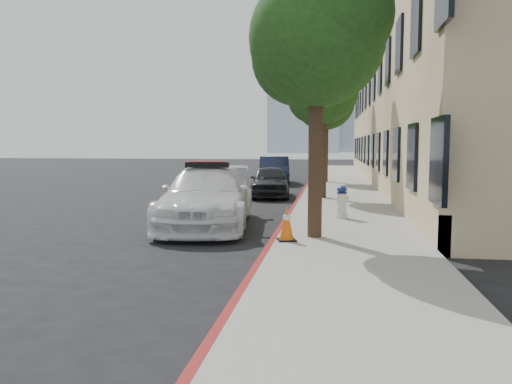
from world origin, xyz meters
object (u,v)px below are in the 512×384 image
object	(u,v)px
police_car	(208,197)
parked_car_mid	(270,181)
fire_hydrant	(342,202)
parked_car_far	(274,170)
traffic_cone	(287,224)

from	to	relation	value
police_car	parked_car_mid	xyz separation A→B (m)	(0.67, 7.47, -0.13)
parked_car_mid	police_car	bearing A→B (deg)	-101.86
police_car	fire_hydrant	distance (m)	3.55
fire_hydrant	parked_car_far	bearing A→B (deg)	91.40
police_car	traffic_cone	size ratio (longest dim) A/B	7.77
traffic_cone	parked_car_far	bearing A→B (deg)	97.41
police_car	traffic_cone	xyz separation A→B (m)	(2.24, -2.38, -0.27)
traffic_cone	fire_hydrant	bearing A→B (deg)	70.92
parked_car_far	traffic_cone	distance (m)	16.74
parked_car_mid	fire_hydrant	bearing A→B (deg)	-73.85
parked_car_far	fire_hydrant	bearing A→B (deg)	-82.49
police_car	traffic_cone	world-z (taller)	police_car
parked_car_mid	parked_car_far	size ratio (longest dim) A/B	0.84
police_car	fire_hydrant	size ratio (longest dim) A/B	6.37
police_car	parked_car_mid	distance (m)	7.50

